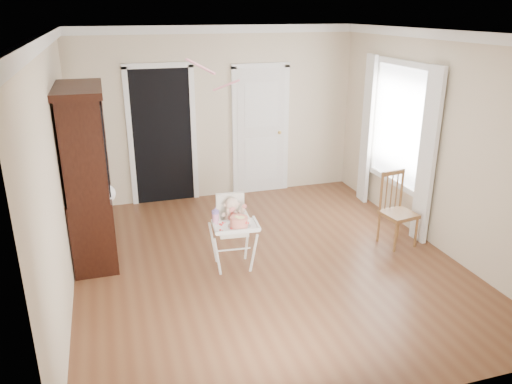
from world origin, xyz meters
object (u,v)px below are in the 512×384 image
object	(u,v)px
cake	(239,222)
dining_chair	(397,211)
high_chair	(233,224)
china_cabinet	(88,176)
sippy_cup	(216,217)

from	to	relation	value
cake	dining_chair	bearing A→B (deg)	6.57
high_chair	china_cabinet	world-z (taller)	china_cabinet
cake	dining_chair	size ratio (longest dim) A/B	0.27
dining_chair	sippy_cup	bearing A→B (deg)	173.63
china_cabinet	cake	bearing A→B (deg)	-33.17
high_chair	sippy_cup	distance (m)	0.28
china_cabinet	high_chair	bearing A→B (deg)	-26.54
china_cabinet	dining_chair	distance (m)	3.91
dining_chair	china_cabinet	bearing A→B (deg)	159.95
sippy_cup	china_cabinet	world-z (taller)	china_cabinet
sippy_cup	china_cabinet	xyz separation A→B (m)	(-1.35, 0.86, 0.34)
high_chair	dining_chair	xyz separation A→B (m)	(2.21, 0.00, -0.11)
cake	china_cabinet	size ratio (longest dim) A/B	0.12
cake	sippy_cup	bearing A→B (deg)	144.21
high_chair	cake	bearing A→B (deg)	-82.27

